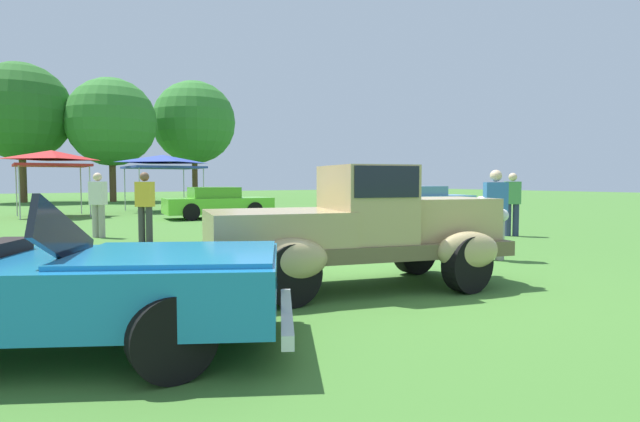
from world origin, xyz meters
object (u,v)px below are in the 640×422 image
Objects in this scene: show_car_skyblue at (424,200)px; spectator_far_side at (512,202)px; feature_pickup_truck at (360,226)px; spectator_between_cars at (495,211)px; spectator_near_truck at (145,204)px; spectator_by_row at (98,203)px; canopy_tent_center_field at (52,157)px; show_car_lime at (218,203)px; neighbor_convertible at (49,286)px; canopy_tent_right_field at (163,161)px.

show_car_skyblue is 2.79× the size of spectator_far_side.
feature_pickup_truck reaches higher than spectator_between_cars.
spectator_by_row is at bearing 114.46° from spectator_near_truck.
canopy_tent_center_field is at bearing 122.86° from spectator_far_side.
spectator_between_cars is at bearing -88.03° from show_car_lime.
neighbor_convertible reaches higher than show_car_lime.
feature_pickup_truck is 2.56× the size of spectator_near_truck.
show_car_lime is 6.12m from canopy_tent_right_field.
spectator_near_truck is 12.90m from canopy_tent_right_field.
feature_pickup_truck is 0.93× the size of neighbor_convertible.
feature_pickup_truck is at bearing -157.84° from spectator_far_side.
show_car_skyblue is at bearing -23.79° from canopy_tent_center_field.
feature_pickup_truck reaches higher than spectator_far_side.
canopy_tent_right_field is at bearing 15.36° from canopy_tent_center_field.
neighbor_convertible is 1.41× the size of canopy_tent_right_field.
canopy_tent_right_field is at bearing 106.14° from spectator_far_side.
spectator_by_row and spectator_far_side have the same top height.
spectator_between_cars is at bearing 9.21° from neighbor_convertible.
spectator_near_truck is at bearing 155.27° from spectator_far_side.
show_car_lime is at bearing -85.61° from canopy_tent_right_field.
feature_pickup_truck is at bearing -98.11° from canopy_tent_right_field.
feature_pickup_truck is at bearing -170.68° from spectator_between_cars.
canopy_tent_center_field reaches higher than feature_pickup_truck.
show_car_skyblue is at bearing 18.10° from spectator_near_truck.
feature_pickup_truck is at bearing -80.45° from spectator_near_truck.
spectator_far_side reaches higher than show_car_lime.
canopy_tent_right_field reaches higher than spectator_between_cars.
show_car_skyblue is 12.54m from canopy_tent_right_field.
spectator_by_row is at bearing -113.99° from canopy_tent_right_field.
spectator_far_side is at bearing -120.76° from show_car_skyblue.
spectator_far_side is at bearing -31.12° from spectator_by_row.
show_car_skyblue is 14.62m from spectator_by_row.
spectator_by_row is (-0.77, 1.69, 0.00)m from spectator_near_truck.
spectator_near_truck is 0.52× the size of canopy_tent_right_field.
canopy_tent_center_field reaches higher than show_car_skyblue.
neighbor_convertible is 15.66m from show_car_lime.
spectator_far_side is 0.52× the size of canopy_tent_right_field.
canopy_tent_center_field is at bearing 156.21° from show_car_skyblue.
canopy_tent_center_field reaches higher than spectator_between_cars.
feature_pickup_truck is 1.01× the size of show_car_lime.
canopy_tent_right_field reaches higher than show_car_lime.
feature_pickup_truck is 8.00m from spectator_far_side.
spectator_near_truck is 7.98m from spectator_between_cars.
canopy_tent_right_field reaches higher than feature_pickup_truck.
spectator_near_truck is 1.00× the size of spectator_by_row.
show_car_lime is 7.73m from spectator_near_truck.
spectator_near_truck is at bearing -84.82° from canopy_tent_center_field.
show_car_skyblue is at bearing -38.76° from canopy_tent_right_field.
spectator_between_cars is (4.79, -6.38, 0.00)m from spectator_near_truck.
show_car_skyblue is at bearing 42.61° from feature_pickup_truck.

